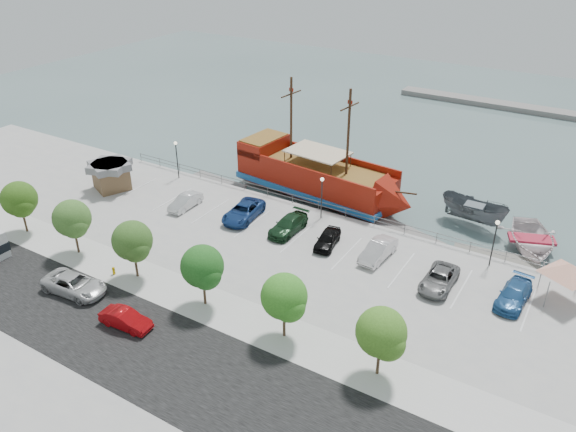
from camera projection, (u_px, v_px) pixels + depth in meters
The scene contains 33 objects.
ground at pixel (286, 258), 49.89m from camera, with size 160.00×160.00×0.00m, color #4B605F.
land_slab at pixel (105, 412), 33.93m from camera, with size 100.00×58.00×1.20m, color #999999.
street at pixel (161, 355), 37.39m from camera, with size 100.00×8.00×0.04m, color black.
sidewalk at pixel (216, 308), 41.90m from camera, with size 100.00×4.00×0.05m, color silver.
seawall_railing at pixel (327, 208), 55.02m from camera, with size 50.00×0.06×1.00m.
far_shore at pixel (527, 109), 86.44m from camera, with size 40.00×3.00×0.80m, color gray.
pirate_ship at pixel (327, 181), 59.08m from camera, with size 20.71×7.59×12.92m.
patrol_boat at pixel (473, 213), 54.49m from camera, with size 2.55×6.78×2.63m, color #53585D.
speedboat at pixel (531, 242), 50.75m from camera, with size 5.44×7.62×1.58m, color silver.
dock_west at pixel (217, 182), 63.46m from camera, with size 6.89×1.97×0.39m, color slate.
dock_mid at pixel (407, 234), 53.13m from camera, with size 7.48×2.14×0.43m, color slate.
dock_east at pixel (495, 258), 49.37m from camera, with size 7.34×2.10×0.42m, color slate.
shed at pixel (111, 175), 59.40m from camera, with size 4.76×4.76×2.97m.
canopy_tent at pixel (570, 264), 41.37m from camera, with size 5.55×5.55×3.68m.
street_van at pixel (74, 284), 43.32m from camera, with size 2.44×5.29×1.47m, color #B7B7B7.
street_sedan at pixel (126, 319), 39.72m from camera, with size 1.38×3.95×1.30m, color #9E080C.
fire_hydrant at pixel (114, 270), 45.62m from camera, with size 0.25×0.25×0.71m.
lamp_post_left at pixel (176, 153), 61.14m from camera, with size 0.36×0.36×4.28m.
lamp_post_mid at pixel (322, 191), 52.90m from camera, with size 0.36×0.36×4.28m.
lamp_post_right at pixel (495, 235), 45.58m from camera, with size 0.36×0.36×4.28m.
tree_a at pixel (20, 200), 50.28m from camera, with size 3.30×3.20×5.00m.
tree_b at pixel (73, 220), 47.08m from camera, with size 3.30×3.20×5.00m.
tree_c at pixel (133, 242), 43.87m from camera, with size 3.30×3.20×5.00m.
tree_d at pixel (203, 268), 40.67m from camera, with size 3.30×3.20×5.00m.
tree_e at pixel (285, 299), 37.47m from camera, with size 3.30×3.20×5.00m.
tree_f at pixel (383, 335), 34.26m from camera, with size 3.30×3.20×5.00m.
parked_car_b at pixel (185, 202), 55.86m from camera, with size 1.42×4.08×1.34m, color silver.
parked_car_c at pixel (243, 211), 53.85m from camera, with size 2.50×5.41×1.50m, color navy.
parked_car_d at pixel (288, 225), 51.60m from camera, with size 2.00×4.93×1.43m, color #16351C.
parked_car_e at pixel (327, 239), 49.47m from camera, with size 1.61×4.00×1.36m, color black.
parked_car_f at pixel (378, 250), 47.65m from camera, with size 1.61×4.60×1.52m, color silver.
parked_car_g at pixel (439, 279), 44.02m from camera, with size 2.24×4.85×1.35m, color slate.
parked_car_h at pixel (514, 295), 42.19m from camera, with size 1.95×4.80×1.39m, color #24558D.
Camera 1 is at (22.07, -35.88, 25.99)m, focal length 35.00 mm.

